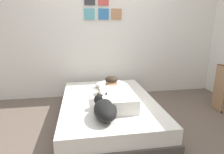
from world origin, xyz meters
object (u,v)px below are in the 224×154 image
(person_lying, at_px, (116,95))
(coffee_cup, at_px, (115,86))
(pillow, at_px, (111,84))
(cell_phone, at_px, (98,100))
(dog, at_px, (104,108))
(bed, at_px, (108,110))

(person_lying, height_order, coffee_cup, person_lying)
(pillow, height_order, coffee_cup, pillow)
(person_lying, relative_size, coffee_cup, 7.36)
(cell_phone, bearing_deg, person_lying, -18.27)
(person_lying, bearing_deg, dog, -116.32)
(pillow, height_order, cell_phone, pillow)
(bed, relative_size, person_lying, 2.07)
(cell_phone, bearing_deg, bed, 10.36)
(bed, bearing_deg, cell_phone, -169.64)
(dog, xyz_separation_m, coffee_cup, (0.30, 0.99, -0.07))
(dog, distance_m, coffee_cup, 1.04)
(person_lying, height_order, cell_phone, person_lying)
(bed, distance_m, dog, 0.60)
(pillow, bearing_deg, person_lying, -92.83)
(bed, relative_size, pillow, 3.67)
(bed, bearing_deg, pillow, 77.74)
(person_lying, bearing_deg, cell_phone, 161.73)
(coffee_cup, bearing_deg, pillow, 130.42)
(bed, distance_m, pillow, 0.60)
(bed, xyz_separation_m, pillow, (0.12, 0.54, 0.22))
(bed, xyz_separation_m, coffee_cup, (0.18, 0.47, 0.21))
(pillow, xyz_separation_m, coffee_cup, (0.06, -0.07, -0.02))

